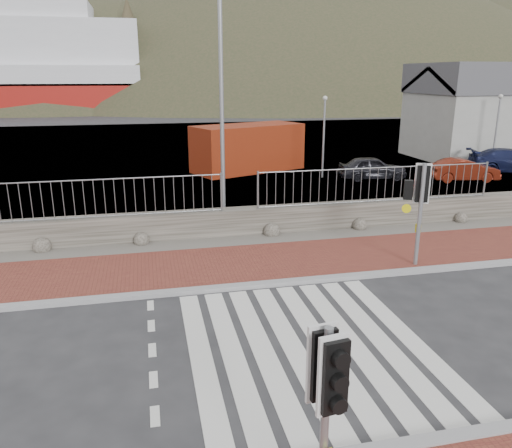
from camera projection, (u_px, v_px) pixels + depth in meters
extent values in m
plane|color=#28282B|center=(308.00, 346.00, 9.84)|extent=(220.00, 220.00, 0.00)
cube|color=brown|center=(258.00, 263.00, 14.03)|extent=(40.00, 3.00, 0.08)
cube|color=gray|center=(271.00, 284.00, 12.63)|extent=(40.00, 0.25, 0.12)
cube|color=silver|center=(201.00, 358.00, 9.40)|extent=(0.42, 5.60, 0.01)
cube|color=silver|center=(233.00, 355.00, 9.52)|extent=(0.42, 5.60, 0.01)
cube|color=silver|center=(263.00, 351.00, 9.65)|extent=(0.42, 5.60, 0.01)
cube|color=silver|center=(293.00, 347.00, 9.77)|extent=(0.42, 5.60, 0.01)
cube|color=silver|center=(322.00, 344.00, 9.90)|extent=(0.42, 5.60, 0.01)
cube|color=silver|center=(350.00, 341.00, 10.02)|extent=(0.42, 5.60, 0.01)
cube|color=silver|center=(378.00, 337.00, 10.15)|extent=(0.42, 5.60, 0.01)
cube|color=silver|center=(405.00, 334.00, 10.27)|extent=(0.42, 5.60, 0.01)
cube|color=#59544C|center=(244.00, 241.00, 15.91)|extent=(40.00, 1.50, 0.06)
cube|color=#423E36|center=(239.00, 222.00, 16.53)|extent=(40.00, 0.60, 0.90)
cylinder|color=gray|center=(82.00, 180.00, 14.92)|extent=(8.40, 0.04, 0.04)
cylinder|color=gray|center=(221.00, 193.00, 15.97)|extent=(0.07, 0.07, 1.20)
cylinder|color=gray|center=(379.00, 168.00, 16.91)|extent=(8.40, 0.04, 0.04)
cylinder|color=gray|center=(258.00, 191.00, 16.21)|extent=(0.07, 0.07, 1.20)
cylinder|color=gray|center=(485.00, 180.00, 17.95)|extent=(0.07, 0.07, 1.20)
cube|color=#4C4C4F|center=(187.00, 149.00, 35.92)|extent=(120.00, 40.00, 0.50)
cube|color=#3F4C54|center=(165.00, 113.00, 68.65)|extent=(220.00, 50.00, 0.05)
cube|color=silver|center=(24.00, 44.00, 67.01)|extent=(30.00, 12.00, 6.00)
cube|color=silver|center=(20.00, 12.00, 65.86)|extent=(18.00, 10.00, 2.50)
cube|color=#9E9E99|center=(509.00, 125.00, 32.00)|extent=(12.00, 6.00, 4.00)
ellipsoid|color=#2B331E|center=(85.00, 212.00, 94.68)|extent=(106.40, 68.40, 76.00)
ellipsoid|color=#2B331E|center=(309.00, 227.00, 105.72)|extent=(140.00, 90.00, 100.00)
ellipsoid|color=#2B331E|center=(499.00, 190.00, 113.30)|extent=(112.00, 72.00, 80.00)
cylinder|color=gray|center=(324.00, 428.00, 5.67)|extent=(0.10, 0.10, 2.56)
cube|color=black|center=(327.00, 369.00, 5.45)|extent=(0.39, 0.27, 0.96)
sphere|color=red|center=(328.00, 347.00, 5.37)|extent=(0.14, 0.14, 0.14)
cylinder|color=gray|center=(420.00, 217.00, 13.47)|extent=(0.11, 0.11, 2.91)
cube|color=#D0C20C|center=(418.00, 229.00, 13.57)|extent=(0.17, 0.14, 0.23)
cube|color=black|center=(423.00, 185.00, 13.21)|extent=(0.48, 0.40, 1.09)
sphere|color=red|center=(424.00, 173.00, 13.13)|extent=(0.16, 0.16, 0.16)
cube|color=black|center=(408.00, 190.00, 13.33)|extent=(0.28, 0.24, 0.52)
cylinder|color=gray|center=(222.00, 112.00, 16.19)|extent=(0.14, 0.14, 7.94)
cube|color=maroon|center=(248.00, 148.00, 27.45)|extent=(6.52, 4.61, 2.51)
imported|color=black|center=(372.00, 168.00, 25.35)|extent=(3.55, 1.78, 1.16)
imported|color=#611A0D|center=(464.00, 170.00, 24.90)|extent=(3.53, 1.69, 1.12)
imported|color=#121739|center=(511.00, 161.00, 27.11)|extent=(4.74, 3.03, 1.28)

